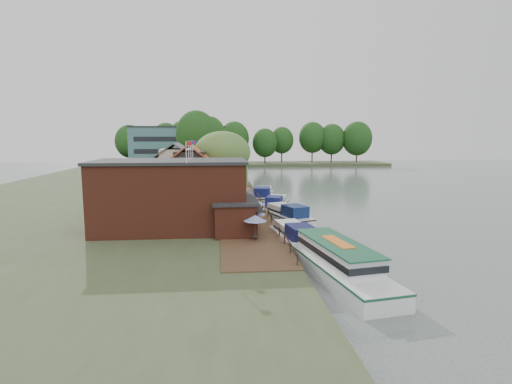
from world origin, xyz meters
name	(u,v)px	position (x,y,z in m)	size (l,w,h in m)	color
ground	(320,233)	(0.00, 0.00, 0.00)	(260.00, 260.00, 0.00)	#475350
land_bank	(120,190)	(-30.00, 35.00, 0.50)	(50.00, 140.00, 1.00)	#384728
quay_deck	(242,209)	(-8.00, 10.00, 1.05)	(6.00, 50.00, 0.10)	#47301E
quay_rail	(262,204)	(-5.30, 10.50, 1.50)	(0.20, 49.00, 1.00)	black
pub	(191,195)	(-14.00, -1.00, 4.65)	(20.00, 11.00, 7.30)	maroon
hotel_block	(179,149)	(-22.00, 70.00, 7.15)	(25.40, 12.40, 12.30)	#38666B
cottage_a	(191,175)	(-15.00, 14.00, 5.25)	(8.60, 7.60, 8.50)	black
cottage_b	(177,169)	(-18.00, 24.00, 5.25)	(9.60, 8.60, 8.50)	beige
cottage_c	(203,165)	(-14.00, 33.00, 5.25)	(7.60, 7.60, 8.50)	black
willow	(223,165)	(-10.50, 19.00, 6.21)	(8.60, 8.60, 10.43)	#476B2D
umbrella_0	(255,228)	(-7.79, -6.55, 2.29)	(2.20, 2.20, 2.38)	navy
umbrella_1	(255,221)	(-7.58, -3.60, 2.29)	(2.21, 2.21, 2.38)	#1F1A93
umbrella_2	(252,217)	(-7.73, -1.67, 2.29)	(2.44, 2.44, 2.38)	navy
umbrella_3	(255,210)	(-6.97, 2.42, 2.29)	(2.33, 2.33, 2.38)	navy
umbrella_4	(248,206)	(-7.63, 5.35, 2.29)	(2.25, 2.25, 2.38)	navy
umbrella_5	(246,202)	(-7.61, 7.76, 2.29)	(2.32, 2.32, 2.38)	navy
cruiser_0	(294,234)	(-3.81, -4.81, 1.21)	(3.22, 9.95, 2.41)	silver
cruiser_1	(287,213)	(-2.71, 5.78, 1.22)	(3.25, 10.05, 2.44)	silver
cruiser_2	(276,202)	(-2.88, 14.06, 1.14)	(3.06, 9.47, 2.28)	silver
cruiser_3	(263,193)	(-3.89, 22.19, 1.30)	(3.42, 10.58, 2.59)	silver
tour_boat	(341,262)	(-2.12, -14.42, 1.42)	(3.68, 13.02, 2.84)	silver
swan	(320,274)	(-3.48, -13.56, 0.22)	(0.44, 0.44, 0.44)	white
bank_tree_0	(197,146)	(-15.68, 43.04, 8.51)	(8.61, 8.61, 15.02)	#143811
bank_tree_1	(192,147)	(-17.19, 51.10, 8.06)	(7.11, 7.11, 14.13)	#143811
bank_tree_2	(209,146)	(-13.45, 58.72, 8.31)	(8.16, 8.16, 14.62)	#143811
bank_tree_3	(211,149)	(-13.30, 76.19, 6.88)	(7.59, 7.59, 11.76)	#143811
bank_tree_4	(204,148)	(-15.73, 85.88, 6.97)	(7.19, 7.19, 11.93)	#143811
bank_tree_5	(219,146)	(-11.09, 92.98, 7.35)	(7.00, 7.00, 12.70)	#143811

